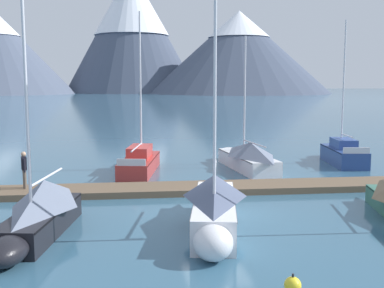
% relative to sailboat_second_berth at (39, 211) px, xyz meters
% --- Properties ---
extents(ground_plane, '(700.00, 700.00, 0.00)m').
position_rel_sailboat_second_berth_xyz_m(ground_plane, '(6.39, 1.59, -0.85)').
color(ground_plane, '#335B75').
extents(mountain_central_massif, '(65.70, 65.70, 59.76)m').
position_rel_sailboat_second_berth_xyz_m(mountain_central_massif, '(11.78, 226.17, 31.01)').
color(mountain_central_massif, '#424C60').
rests_on(mountain_central_massif, ground).
extents(mountain_shoulder_ridge, '(83.46, 83.46, 37.27)m').
position_rel_sailboat_second_berth_xyz_m(mountain_shoulder_ridge, '(59.26, 199.61, 18.22)').
color(mountain_shoulder_ridge, '#424C60').
rests_on(mountain_shoulder_ridge, ground).
extents(dock, '(23.16, 3.32, 0.30)m').
position_rel_sailboat_second_berth_xyz_m(dock, '(6.39, 5.59, -0.70)').
color(dock, brown).
rests_on(dock, ground).
extents(sailboat_second_berth, '(2.55, 6.34, 8.18)m').
position_rel_sailboat_second_berth_xyz_m(sailboat_second_berth, '(0.00, 0.00, 0.00)').
color(sailboat_second_berth, black).
rests_on(sailboat_second_berth, ground).
extents(sailboat_mid_dock_port, '(2.85, 6.61, 9.08)m').
position_rel_sailboat_second_berth_xyz_m(sailboat_mid_dock_port, '(3.98, 11.30, -0.26)').
color(sailboat_mid_dock_port, '#B2332D').
rests_on(sailboat_mid_dock_port, ground).
extents(sailboat_mid_dock_starboard, '(2.75, 6.65, 9.09)m').
position_rel_sailboat_second_berth_xyz_m(sailboat_mid_dock_starboard, '(5.88, -0.36, 0.06)').
color(sailboat_mid_dock_starboard, silver).
rests_on(sailboat_mid_dock_starboard, ground).
extents(sailboat_far_berth, '(2.37, 7.43, 7.79)m').
position_rel_sailboat_second_berth_xyz_m(sailboat_far_berth, '(10.21, 11.04, -0.07)').
color(sailboat_far_berth, white).
rests_on(sailboat_far_berth, ground).
extents(sailboat_end_of_dock, '(2.54, 6.22, 8.93)m').
position_rel_sailboat_second_berth_xyz_m(sailboat_end_of_dock, '(16.75, 12.12, -0.20)').
color(sailboat_end_of_dock, navy).
rests_on(sailboat_end_of_dock, ground).
extents(person_on_dock, '(0.31, 0.57, 1.69)m').
position_rel_sailboat_second_berth_xyz_m(person_on_dock, '(-1.57, 6.23, 0.41)').
color(person_on_dock, brown).
rests_on(person_on_dock, dock).
extents(mooring_buoy_inner_mooring, '(0.42, 0.42, 0.50)m').
position_rel_sailboat_second_berth_xyz_m(mooring_buoy_inner_mooring, '(6.73, -5.58, -0.64)').
color(mooring_buoy_inner_mooring, yellow).
rests_on(mooring_buoy_inner_mooring, ground).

